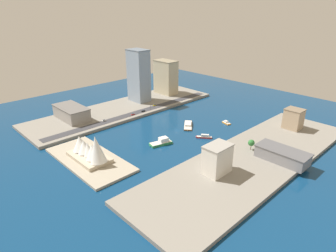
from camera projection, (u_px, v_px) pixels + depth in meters
name	position (u px, v px, depth m)	size (l,w,h in m)	color
ground_plane	(177.00, 130.00, 302.19)	(440.00, 440.00, 0.00)	navy
quay_west	(253.00, 160.00, 242.60)	(70.00, 240.00, 3.03)	gray
quay_east	(125.00, 109.00, 360.61)	(70.00, 240.00, 3.03)	gray
peninsula_point	(90.00, 160.00, 243.71)	(84.66, 38.87, 2.00)	#A89E89
road_strip	(138.00, 112.00, 343.72)	(10.61, 228.00, 0.15)	#38383D
barge_flat_brown	(188.00, 125.00, 312.36)	(23.45, 25.21, 3.53)	brown
tugboat_red	(204.00, 137.00, 284.52)	(14.07, 11.78, 3.88)	red
ferry_green_doubledeck	(162.00, 142.00, 271.91)	(13.01, 22.91, 6.23)	#2D8C4C
water_taxi_orange	(226.00, 123.00, 319.24)	(11.32, 6.99, 3.00)	orange
tower_tall_glass	(139.00, 76.00, 373.13)	(27.20, 19.14, 65.77)	#8C9EB2
carpark_squat_concrete	(72.00, 113.00, 322.20)	(45.73, 23.80, 13.98)	gray
apartment_midrise_tan	(293.00, 119.00, 296.03)	(17.02, 15.45, 20.57)	tan
office_block_beige	(166.00, 77.00, 408.97)	(32.44, 19.42, 46.03)	#C6B793
hotel_broad_white	(217.00, 159.00, 216.86)	(14.62, 21.08, 22.86)	silver
warehouse_low_gray	(282.00, 155.00, 236.10)	(41.69, 18.80, 10.12)	gray
taxi_yellow_cab	(155.00, 105.00, 365.00)	(2.09, 4.51, 1.63)	black
pickup_red	(133.00, 114.00, 334.80)	(1.90, 4.31, 1.69)	black
suv_black	(143.00, 111.00, 345.47)	(1.86, 4.71, 1.59)	black
van_white	(104.00, 120.00, 317.10)	(1.99, 5.12, 1.59)	black
traffic_light_waterfront	(151.00, 107.00, 346.75)	(0.36, 0.36, 6.50)	black
opera_landmark	(89.00, 150.00, 238.74)	(43.55, 22.07, 25.30)	#BCAD93
park_tree_cluster	(255.00, 143.00, 253.89)	(11.76, 13.54, 9.41)	brown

